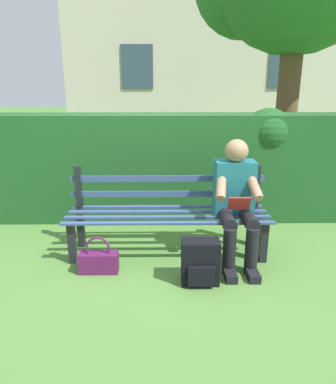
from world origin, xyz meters
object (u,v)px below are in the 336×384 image
Objects in this scene: person_seated at (236,199)px; backpack at (200,262)px; handbag at (99,261)px; park_bench at (168,212)px.

backpack is (0.37, 0.45, -0.42)m from person_seated.
person_seated reaches higher than backpack.
backpack is at bearing 168.29° from handbag.
handbag is at bearing 11.81° from person_seated.
backpack is at bearing 113.42° from park_bench.
park_bench is 5.09× the size of backpack.
backpack reaches higher than handbag.
person_seated reaches higher than park_bench.
backpack is 1.10× the size of handbag.
park_bench is 0.83m from handbag.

